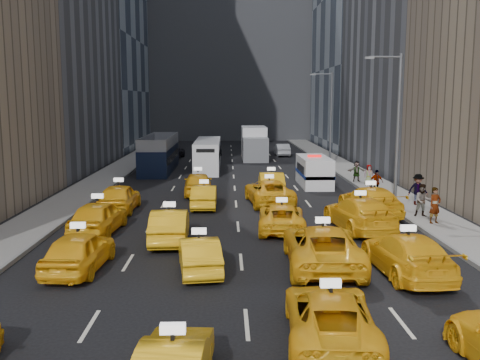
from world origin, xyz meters
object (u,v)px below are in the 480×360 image
Objects in this scene: pedestrian_0 at (435,205)px; double_decker at (159,154)px; box_truck at (254,143)px; nypd_van at (314,172)px; city_bus at (208,155)px; taxi_2 at (330,316)px.

double_decker is at bearing 106.39° from pedestrian_0.
box_truck is 32.51m from pedestrian_0.
city_bus is (-8.33, 9.74, 0.29)m from nypd_van.
double_decker is at bearing -70.89° from taxi_2.
pedestrian_0 reaches higher than taxi_2.
box_truck is at bearing 82.75° from pedestrian_0.
taxi_2 is at bearing -82.30° from double_decker.
city_bus reaches higher than nypd_van.
box_truck is (4.76, 8.72, 0.37)m from city_bus.
box_truck is at bearing 39.79° from double_decker.
nypd_van is at bearing -93.42° from taxi_2.
taxi_2 is at bearing -86.59° from box_truck.
double_decker is 1.05× the size of city_bus.
taxi_2 is 0.47× the size of city_bus.
box_truck reaches higher than city_bus.
box_truck reaches higher than pedestrian_0.
city_bus reaches higher than taxi_2.
city_bus is at bearing -77.93° from taxi_2.
double_decker is (-8.88, 35.02, 0.88)m from taxi_2.
pedestrian_0 is at bearing -72.71° from box_truck.
double_decker is (-12.69, 8.91, 0.51)m from nypd_van.
double_decker is at bearing 137.79° from nypd_van.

